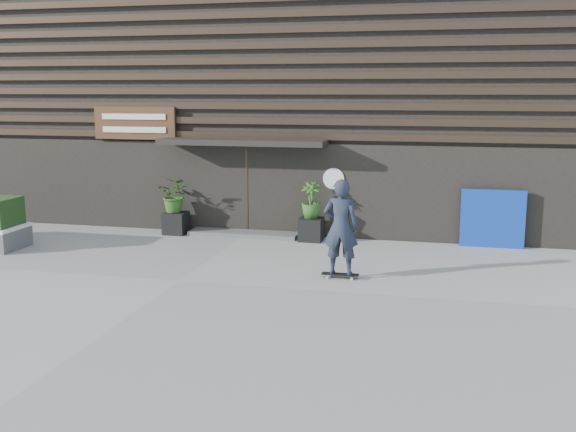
% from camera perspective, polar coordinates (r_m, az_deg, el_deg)
% --- Properties ---
extents(ground, '(80.00, 80.00, 0.00)m').
position_cam_1_polar(ground, '(14.28, -9.13, -5.42)').
color(ground, gray).
rests_on(ground, ground).
extents(entrance_step, '(3.00, 0.80, 0.12)m').
position_cam_1_polar(entrance_step, '(18.47, -3.71, -1.47)').
color(entrance_step, '#51514E').
rests_on(entrance_step, ground).
extents(planter_pot_left, '(0.60, 0.60, 0.60)m').
position_cam_1_polar(planter_pot_left, '(18.87, -9.42, -0.59)').
color(planter_pot_left, black).
rests_on(planter_pot_left, ground).
extents(bamboo_left, '(0.86, 0.75, 0.96)m').
position_cam_1_polar(bamboo_left, '(18.74, -9.49, 1.75)').
color(bamboo_left, '#2D591E').
rests_on(bamboo_left, planter_pot_left).
extents(planter_pot_right, '(0.60, 0.60, 0.60)m').
position_cam_1_polar(planter_pot_right, '(17.77, 1.97, -1.14)').
color(planter_pot_right, black).
rests_on(planter_pot_right, ground).
extents(bamboo_right, '(0.54, 0.54, 0.96)m').
position_cam_1_polar(bamboo_right, '(17.63, 1.98, 1.34)').
color(bamboo_right, '#2D591E').
rests_on(bamboo_right, planter_pot_right).
extents(blue_tarp, '(1.56, 0.12, 1.46)m').
position_cam_1_polar(blue_tarp, '(17.69, 16.84, -0.22)').
color(blue_tarp, '#0B2D9B').
rests_on(blue_tarp, ground).
extents(building, '(18.00, 11.00, 8.00)m').
position_cam_1_polar(building, '(23.24, 0.11, 10.76)').
color(building, black).
rests_on(building, ground).
extents(skateboarder, '(0.78, 0.49, 2.11)m').
position_cam_1_polar(skateboarder, '(14.09, 4.47, -0.94)').
color(skateboarder, black).
rests_on(skateboarder, ground).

